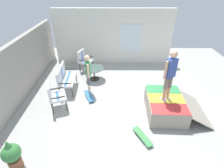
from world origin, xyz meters
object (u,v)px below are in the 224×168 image
at_px(person_watching, 88,72).
at_px(skateboard_spare, 142,136).
at_px(patio_bench, 65,76).
at_px(potted_plant, 12,154).
at_px(patio_chair_near_house, 84,58).
at_px(patio_table, 94,71).
at_px(patio_chair_by_wall, 54,94).
at_px(skateboard_by_bench, 89,96).
at_px(skate_ramp, 166,105).
at_px(person_skater, 170,73).

xyz_separation_m(person_watching, skateboard_spare, (-2.35, -1.81, -0.86)).
distance_m(patio_bench, potted_plant, 3.54).
relative_size(patio_chair_near_house, patio_table, 1.13).
relative_size(patio_chair_by_wall, patio_table, 1.13).
distance_m(patio_table, skateboard_by_bench, 1.49).
xyz_separation_m(patio_bench, person_watching, (-0.25, -0.99, 0.33)).
bearing_deg(patio_chair_near_house, patio_chair_by_wall, 169.08).
height_order(person_watching, skateboard_by_bench, person_watching).
bearing_deg(skate_ramp, skateboard_by_bench, 72.85).
distance_m(patio_table, skateboard_spare, 3.87).
bearing_deg(skateboard_spare, person_watching, 37.60).
xyz_separation_m(person_skater, skateboard_by_bench, (0.92, 2.63, -1.51)).
bearing_deg(person_skater, patio_chair_by_wall, 86.00).
relative_size(person_skater, skateboard_by_bench, 2.08).
bearing_deg(person_watching, patio_chair_near_house, 13.17).
xyz_separation_m(skateboard_spare, potted_plant, (-0.92, 3.23, 0.38)).
bearing_deg(skateboard_spare, potted_plant, 105.83).
distance_m(patio_bench, person_skater, 4.06).
distance_m(patio_bench, skateboard_by_bench, 1.29).
relative_size(patio_chair_near_house, person_watching, 0.63).
bearing_deg(skateboard_by_bench, patio_chair_near_house, 11.75).
bearing_deg(skate_ramp, patio_bench, 68.98).
height_order(patio_chair_near_house, skateboard_by_bench, patio_chair_near_house).
bearing_deg(person_skater, skate_ramp, -51.88).
height_order(patio_table, skateboard_by_bench, patio_table).
bearing_deg(potted_plant, skate_ramp, -63.47).
xyz_separation_m(skate_ramp, person_watching, (1.18, 2.74, 0.64)).
height_order(patio_chair_by_wall, patio_table, patio_chair_by_wall).
relative_size(person_watching, skateboard_spare, 2.02).
height_order(skate_ramp, skateboard_spare, skate_ramp).
height_order(skate_ramp, patio_chair_by_wall, patio_chair_by_wall).
relative_size(patio_table, potted_plant, 0.98).
bearing_deg(patio_bench, potted_plant, 173.01).
relative_size(patio_bench, skateboard_spare, 1.59).
bearing_deg(patio_chair_by_wall, skateboard_spare, -115.10).
relative_size(person_watching, potted_plant, 1.77).
height_order(patio_table, skateboard_spare, patio_table).
relative_size(patio_chair_by_wall, skateboard_by_bench, 1.25).
bearing_deg(patio_bench, patio_chair_by_wall, 176.38).
distance_m(skate_ramp, patio_chair_near_house, 4.59).
relative_size(skate_ramp, person_skater, 1.20).
bearing_deg(skateboard_by_bench, skateboard_spare, -138.25).
bearing_deg(skateboard_spare, patio_chair_by_wall, 64.90).
bearing_deg(patio_table, patio_bench, 128.34).
xyz_separation_m(person_watching, skateboard_by_bench, (-0.34, -0.02, -0.86)).
bearing_deg(patio_bench, skate_ramp, -111.02).
height_order(patio_chair_near_house, patio_chair_by_wall, same).
relative_size(person_watching, skateboard_by_bench, 1.99).
relative_size(skateboard_by_bench, potted_plant, 0.89).
height_order(patio_bench, potted_plant, patio_bench).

